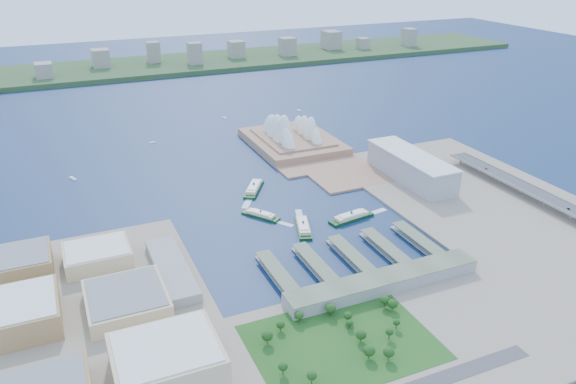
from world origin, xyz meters
name	(u,v)px	position (x,y,z in m)	size (l,w,h in m)	color
ground	(308,232)	(0.00, 0.00, 0.00)	(3000.00, 3000.00, 0.00)	#0E2445
west_land	(92,342)	(-250.00, -105.00, 1.50)	(220.00, 390.00, 3.00)	gray
south_land	(416,339)	(0.00, -210.00, 1.50)	(720.00, 180.00, 3.00)	gray
east_land	(501,211)	(240.00, -50.00, 1.50)	(240.00, 500.00, 3.00)	gray
peninsula	(299,148)	(107.50, 260.00, 1.50)	(135.00, 220.00, 3.00)	#966B52
far_shore	(147,67)	(0.00, 980.00, 6.00)	(2200.00, 260.00, 12.00)	#2D4926
opera_house	(293,127)	(105.00, 280.00, 32.00)	(134.00, 180.00, 58.00)	white
toaster_building	(411,167)	(195.00, 80.00, 20.50)	(45.00, 155.00, 35.00)	#929297
expressway	(545,201)	(300.00, -60.00, 8.93)	(26.00, 340.00, 11.85)	gray
west_buildings	(85,304)	(-250.00, -70.00, 16.50)	(200.00, 280.00, 27.00)	#96764B
ferry_wharves	(351,257)	(14.00, -75.00, 4.65)	(184.00, 90.00, 9.30)	#545D46
terminal_building	(383,282)	(15.00, -135.00, 9.00)	(200.00, 28.00, 12.00)	gray
park	(342,334)	(-60.00, -190.00, 11.00)	(150.00, 110.00, 16.00)	#194714
far_skyline	(147,55)	(0.00, 960.00, 39.50)	(1900.00, 140.00, 55.00)	gray
ferry_a	(261,214)	(-36.56, 57.67, 4.65)	(12.53, 49.21, 9.31)	#0D3415
ferry_b	(254,187)	(-16.38, 135.35, 5.72)	(15.39, 60.47, 11.43)	#0D3415
ferry_c	(303,225)	(-2.85, 8.16, 5.39)	(14.52, 57.02, 10.78)	#0D3415
ferry_d	(351,215)	(60.73, 7.40, 5.56)	(14.96, 58.77, 11.11)	#0D3415
boat_a	(73,178)	(-236.44, 273.89, 1.46)	(3.80, 15.19, 2.93)	white
boat_b	(152,142)	(-103.75, 384.10, 1.32)	(3.41, 9.75, 2.63)	white
boat_c	(299,110)	(199.91, 461.88, 1.34)	(3.49, 11.95, 2.69)	white
boat_e	(224,118)	(49.29, 470.93, 1.53)	(3.96, 12.43, 3.05)	white
car_b	(568,209)	(296.00, -97.49, 15.49)	(1.36, 3.89, 1.28)	slate
car_c	(486,169)	(296.00, 42.75, 15.56)	(1.99, 4.90, 1.42)	slate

